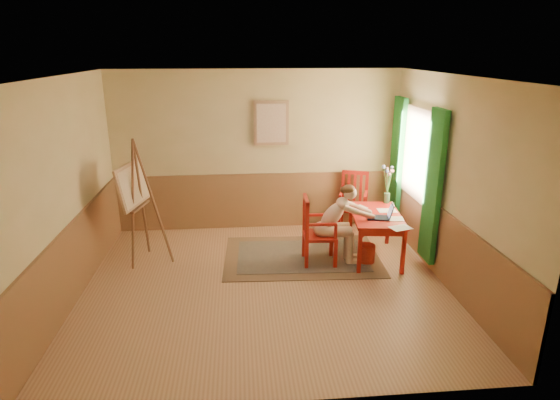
{
  "coord_description": "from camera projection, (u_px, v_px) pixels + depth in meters",
  "views": [
    {
      "loc": [
        -0.32,
        -5.72,
        3.11
      ],
      "look_at": [
        0.25,
        0.55,
        1.05
      ],
      "focal_mm": 29.68,
      "sensor_mm": 36.0,
      "label": 1
    }
  ],
  "objects": [
    {
      "name": "room",
      "position": [
        265.0,
        188.0,
        5.97
      ],
      "size": [
        5.04,
        4.54,
        2.84
      ],
      "color": "tan",
      "rests_on": "ground"
    },
    {
      "name": "chair_left",
      "position": [
        316.0,
        231.0,
        6.91
      ],
      "size": [
        0.5,
        0.48,
        1.04
      ],
      "color": "red",
      "rests_on": "room"
    },
    {
      "name": "papers",
      "position": [
        384.0,
        216.0,
        6.94
      ],
      "size": [
        0.75,
        1.19,
        0.0
      ],
      "color": "white",
      "rests_on": "table"
    },
    {
      "name": "vase",
      "position": [
        387.0,
        186.0,
        7.48
      ],
      "size": [
        0.21,
        0.31,
        0.62
      ],
      "color": "#3F724C",
      "rests_on": "table"
    },
    {
      "name": "easel",
      "position": [
        135.0,
        190.0,
        6.82
      ],
      "size": [
        0.71,
        0.85,
        1.9
      ],
      "color": "brown",
      "rests_on": "room"
    },
    {
      "name": "laptop",
      "position": [
        382.0,
        215.0,
        6.84
      ],
      "size": [
        0.41,
        0.29,
        0.23
      ],
      "color": "#1E2338",
      "rests_on": "table"
    },
    {
      "name": "chair_back",
      "position": [
        353.0,
        202.0,
        8.16
      ],
      "size": [
        0.6,
        0.62,
        1.07
      ],
      "color": "red",
      "rests_on": "room"
    },
    {
      "name": "window",
      "position": [
        415.0,
        167.0,
        7.24
      ],
      "size": [
        0.12,
        2.01,
        2.2
      ],
      "color": "white",
      "rests_on": "room"
    },
    {
      "name": "wall_portrait",
      "position": [
        271.0,
        123.0,
        7.92
      ],
      "size": [
        0.6,
        0.05,
        0.76
      ],
      "color": "tan",
      "rests_on": "room"
    },
    {
      "name": "figure",
      "position": [
        338.0,
        220.0,
        6.89
      ],
      "size": [
        0.91,
        0.4,
        1.23
      ],
      "color": "beige",
      "rests_on": "room"
    },
    {
      "name": "table",
      "position": [
        376.0,
        219.0,
        7.06
      ],
      "size": [
        0.85,
        1.27,
        0.72
      ],
      "color": "red",
      "rests_on": "room"
    },
    {
      "name": "wastebasket",
      "position": [
        366.0,
        254.0,
        7.05
      ],
      "size": [
        0.29,
        0.29,
        0.28
      ],
      "primitive_type": "cylinder",
      "rotation": [
        0.0,
        0.0,
        0.1
      ],
      "color": "red",
      "rests_on": "room"
    },
    {
      "name": "rug",
      "position": [
        302.0,
        256.0,
        7.27
      ],
      "size": [
        2.47,
        1.7,
        0.02
      ],
      "color": "#8C7251",
      "rests_on": "room"
    },
    {
      "name": "wainscot",
      "position": [
        262.0,
        230.0,
        7.0
      ],
      "size": [
        5.0,
        4.5,
        1.0
      ],
      "color": "#986A44",
      "rests_on": "room"
    }
  ]
}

